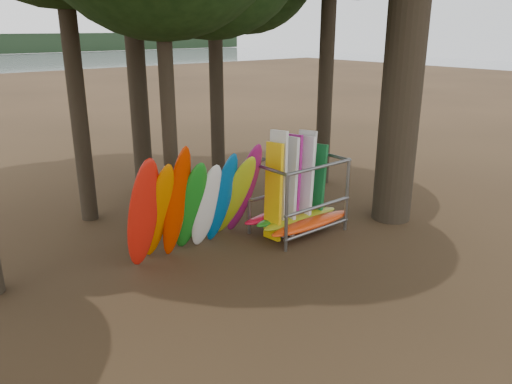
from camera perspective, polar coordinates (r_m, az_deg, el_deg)
ground at (r=12.11m, az=3.16°, el=-8.40°), size 120.00×120.00×0.00m
kayak_row at (r=12.31m, az=-6.72°, el=-1.34°), size 3.81×1.94×3.07m
storage_rack at (r=13.72m, az=4.80°, el=-0.72°), size 2.91×1.62×2.89m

